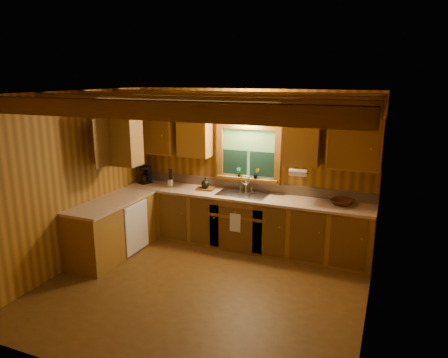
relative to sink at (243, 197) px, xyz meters
name	(u,v)px	position (x,y,z in m)	size (l,w,h in m)	color
room	(200,197)	(0.00, -1.60, 0.44)	(4.20, 4.20, 4.20)	#5A3A15
ceiling_beams	(199,102)	(0.00, -1.60, 1.63)	(4.20, 2.54, 0.18)	brown
base_cabinets	(208,224)	(-0.49, -0.32, -0.43)	(4.20, 2.22, 0.86)	brown
countertop	(208,197)	(-0.48, -0.31, 0.02)	(4.20, 2.24, 0.04)	tan
backsplash	(248,186)	(0.00, 0.28, 0.12)	(4.20, 0.02, 0.16)	tan
dishwasher_panel	(137,228)	(-1.47, -0.92, -0.43)	(0.02, 0.60, 0.80)	white
upper_cabinets	(206,137)	(-0.56, -0.18, 0.98)	(4.19, 1.77, 0.78)	brown
window	(248,154)	(0.00, 0.26, 0.67)	(1.12, 0.08, 1.00)	brown
window_sill	(247,179)	(0.00, 0.22, 0.26)	(1.06, 0.14, 0.04)	brown
wall_sconce	(247,117)	(0.00, 0.14, 1.31)	(0.45, 0.21, 0.17)	black
paper_towel_roll	(298,173)	(0.92, -0.07, 0.51)	(0.11, 0.11, 0.27)	white
dish_towel	(235,223)	(0.00, -0.34, -0.34)	(0.18, 0.01, 0.30)	white
sink	(243,197)	(0.00, 0.00, 0.00)	(0.82, 0.48, 0.43)	silver
coffee_maker	(146,175)	(-1.89, 0.04, 0.20)	(0.17, 0.22, 0.31)	black
utensil_crock	(170,182)	(-1.35, -0.02, 0.12)	(0.11, 0.11, 0.32)	silver
cutting_board	(205,189)	(-0.69, 0.03, 0.06)	(0.30, 0.21, 0.03)	brown
teakettle	(205,184)	(-0.69, 0.03, 0.14)	(0.15, 0.15, 0.18)	black
wicker_basket	(342,202)	(1.59, 0.05, 0.09)	(0.34, 0.34, 0.08)	#48230C
potted_plant_left	(239,172)	(-0.14, 0.20, 0.37)	(0.09, 0.06, 0.16)	brown
potted_plant_right	(256,173)	(0.17, 0.19, 0.38)	(0.10, 0.08, 0.18)	brown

